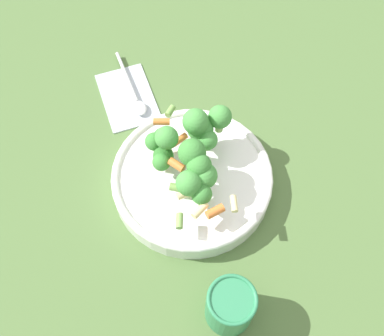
# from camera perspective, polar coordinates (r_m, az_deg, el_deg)

# --- Properties ---
(ground_plane) EXTENTS (3.00, 3.00, 0.00)m
(ground_plane) POSITION_cam_1_polar(r_m,az_deg,el_deg) (0.80, -0.00, -2.04)
(ground_plane) COLOR #4C6B38
(bowl) EXTENTS (0.28, 0.28, 0.04)m
(bowl) POSITION_cam_1_polar(r_m,az_deg,el_deg) (0.78, -0.00, -1.30)
(bowl) COLOR white
(bowl) RESTS_ON ground_plane
(pasta_salad) EXTENTS (0.16, 0.24, 0.09)m
(pasta_salad) POSITION_cam_1_polar(r_m,az_deg,el_deg) (0.72, -0.10, 2.21)
(pasta_salad) COLOR #8CB766
(pasta_salad) RESTS_ON bowl
(cup) EXTENTS (0.07, 0.07, 0.09)m
(cup) POSITION_cam_1_polar(r_m,az_deg,el_deg) (0.68, 4.88, -17.06)
(cup) COLOR #2D7F51
(cup) RESTS_ON ground_plane
(napkin) EXTENTS (0.15, 0.18, 0.01)m
(napkin) POSITION_cam_1_polar(r_m,az_deg,el_deg) (0.91, -8.19, 8.96)
(napkin) COLOR #B2BCC6
(napkin) RESTS_ON ground_plane
(spoon) EXTENTS (0.09, 0.16, 0.01)m
(spoon) POSITION_cam_1_polar(r_m,az_deg,el_deg) (0.90, -7.35, 9.24)
(spoon) COLOR silver
(spoon) RESTS_ON napkin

